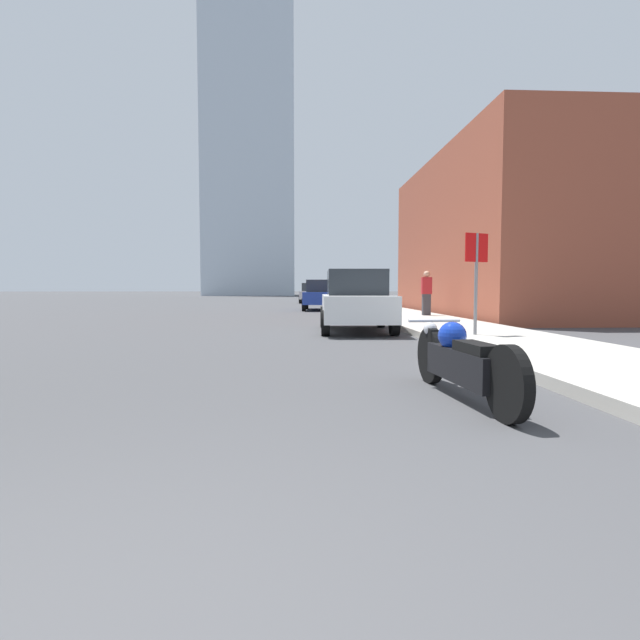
% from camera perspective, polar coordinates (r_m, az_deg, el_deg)
% --- Properties ---
extents(sidewalk, '(2.81, 240.00, 0.15)m').
position_cam_1_polar(sidewalk, '(41.38, 2.82, 2.15)').
color(sidewalk, '#B2ADA3').
rests_on(sidewalk, ground_plane).
extents(brick_storefront, '(8.56, 13.78, 6.61)m').
position_cam_1_polar(brick_storefront, '(23.17, 23.14, 8.73)').
color(brick_storefront, brown).
rests_on(brick_storefront, ground_plane).
extents(distant_tower, '(14.55, 14.55, 59.25)m').
position_cam_1_polar(distant_tower, '(90.55, -7.98, 21.92)').
color(distant_tower, silver).
rests_on(distant_tower, ground_plane).
extents(motorcycle, '(0.62, 2.46, 0.77)m').
position_cam_1_polar(motorcycle, '(5.28, 15.85, -4.51)').
color(motorcycle, black).
rests_on(motorcycle, ground_plane).
extents(parked_car_white, '(1.99, 4.17, 1.61)m').
position_cam_1_polar(parked_car_white, '(13.14, 4.13, 2.17)').
color(parked_car_white, silver).
rests_on(parked_car_white, ground_plane).
extents(parked_car_blue, '(2.16, 4.55, 1.58)m').
position_cam_1_polar(parked_car_blue, '(26.19, 0.19, 2.90)').
color(parked_car_blue, '#1E3899').
rests_on(parked_car_blue, ground_plane).
extents(parked_car_silver, '(2.12, 4.13, 1.55)m').
position_cam_1_polar(parked_car_silver, '(38.85, -0.91, 3.10)').
color(parked_car_silver, '#BCBCC1').
rests_on(parked_car_silver, ground_plane).
extents(stop_sign, '(0.57, 0.26, 2.13)m').
position_cam_1_polar(stop_sign, '(11.05, 17.43, 5.95)').
color(stop_sign, slate).
rests_on(stop_sign, sidewalk).
extents(pedestrian, '(0.36, 0.23, 1.62)m').
position_cam_1_polar(pedestrian, '(18.63, 12.07, 3.06)').
color(pedestrian, '#38383D').
rests_on(pedestrian, sidewalk).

